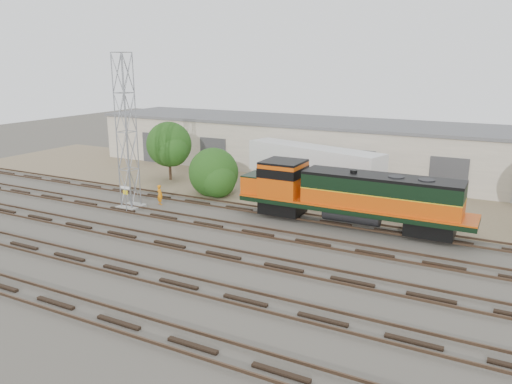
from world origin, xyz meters
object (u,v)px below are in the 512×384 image
at_px(worker, 160,195).
at_px(semi_trailer, 316,164).
at_px(locomotive, 348,195).
at_px(signal_tower, 127,135).

height_order(worker, semi_trailer, semi_trailer).
height_order(locomotive, semi_trailer, locomotive).
bearing_deg(signal_tower, semi_trailer, 45.35).
height_order(locomotive, signal_tower, signal_tower).
bearing_deg(locomotive, semi_trailer, 124.85).
distance_m(signal_tower, worker, 5.53).
bearing_deg(semi_trailer, locomotive, -38.99).
relative_size(worker, semi_trailer, 0.12).
xyz_separation_m(locomotive, worker, (-15.23, -1.83, -1.47)).
bearing_deg(worker, semi_trailer, -115.54).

